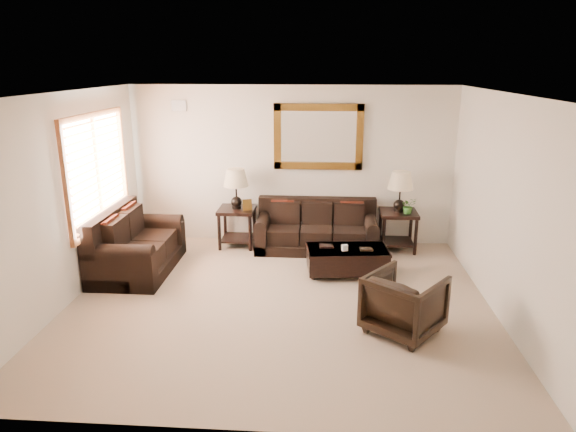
# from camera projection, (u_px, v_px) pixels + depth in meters

# --- Properties ---
(room) EXTENTS (5.51, 5.01, 2.71)m
(room) POSITION_uv_depth(u_px,v_px,m) (279.00, 204.00, 6.41)
(room) COLOR tan
(room) RESTS_ON ground
(window) EXTENTS (0.07, 1.96, 1.66)m
(window) POSITION_uv_depth(u_px,v_px,m) (98.00, 171.00, 7.40)
(window) COLOR white
(window) RESTS_ON room
(mirror) EXTENTS (1.50, 0.06, 1.10)m
(mirror) POSITION_uv_depth(u_px,v_px,m) (318.00, 137.00, 8.60)
(mirror) COLOR #48300E
(mirror) RESTS_ON room
(air_vent) EXTENTS (0.25, 0.02, 0.18)m
(air_vent) POSITION_uv_depth(u_px,v_px,m) (179.00, 106.00, 8.63)
(air_vent) COLOR #999999
(air_vent) RESTS_ON room
(sofa) EXTENTS (2.02, 0.87, 0.83)m
(sofa) POSITION_uv_depth(u_px,v_px,m) (316.00, 232.00, 8.69)
(sofa) COLOR black
(sofa) RESTS_ON room
(loveseat) EXTENTS (1.01, 1.70, 0.96)m
(loveseat) POSITION_uv_depth(u_px,v_px,m) (134.00, 248.00, 7.75)
(loveseat) COLOR black
(loveseat) RESTS_ON room
(end_table_left) EXTENTS (0.61, 0.61, 1.35)m
(end_table_left) POSITION_uv_depth(u_px,v_px,m) (236.00, 196.00, 8.67)
(end_table_left) COLOR black
(end_table_left) RESTS_ON room
(end_table_right) EXTENTS (0.61, 0.61, 1.34)m
(end_table_right) POSITION_uv_depth(u_px,v_px,m) (400.00, 199.00, 8.49)
(end_table_right) COLOR black
(end_table_right) RESTS_ON room
(coffee_table) EXTENTS (1.25, 0.76, 0.51)m
(coffee_table) POSITION_uv_depth(u_px,v_px,m) (347.00, 258.00, 7.63)
(coffee_table) COLOR black
(coffee_table) RESTS_ON room
(armchair) EXTENTS (1.05, 1.04, 0.79)m
(armchair) POSITION_uv_depth(u_px,v_px,m) (404.00, 301.00, 5.94)
(armchair) COLOR black
(armchair) RESTS_ON floor
(potted_plant) EXTENTS (0.33, 0.34, 0.21)m
(potted_plant) POSITION_uv_depth(u_px,v_px,m) (408.00, 207.00, 8.40)
(potted_plant) COLOR #28531C
(potted_plant) RESTS_ON end_table_right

